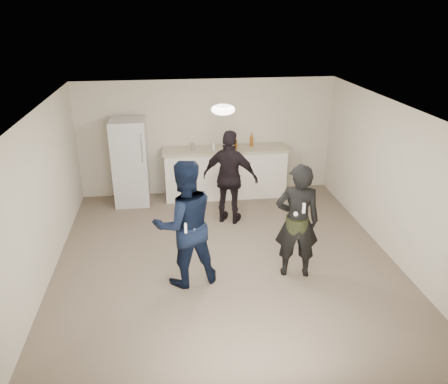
{
  "coord_description": "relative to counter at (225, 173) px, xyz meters",
  "views": [
    {
      "loc": [
        -0.85,
        -6.13,
        3.87
      ],
      "look_at": [
        0.0,
        0.2,
        1.15
      ],
      "focal_mm": 35.0,
      "sensor_mm": 36.0,
      "label": 1
    }
  ],
  "objects": [
    {
      "name": "floor",
      "position": [
        -0.36,
        -2.67,
        -0.53
      ],
      "size": [
        6.0,
        6.0,
        0.0
      ],
      "primitive_type": "plane",
      "color": "#6B5B4C",
      "rests_on": "ground"
    },
    {
      "name": "ceiling",
      "position": [
        -0.36,
        -2.67,
        1.98
      ],
      "size": [
        6.0,
        6.0,
        0.0
      ],
      "primitive_type": "plane",
      "rotation": [
        3.14,
        0.0,
        0.0
      ],
      "color": "silver",
      "rests_on": "wall_back"
    },
    {
      "name": "wall_back",
      "position": [
        -0.36,
        0.33,
        0.72
      ],
      "size": [
        6.0,
        0.0,
        6.0
      ],
      "primitive_type": "plane",
      "rotation": [
        1.57,
        0.0,
        0.0
      ],
      "color": "beige",
      "rests_on": "floor"
    },
    {
      "name": "wall_front",
      "position": [
        -0.36,
        -5.67,
        0.72
      ],
      "size": [
        6.0,
        0.0,
        6.0
      ],
      "primitive_type": "plane",
      "rotation": [
        -1.57,
        0.0,
        0.0
      ],
      "color": "beige",
      "rests_on": "floor"
    },
    {
      "name": "wall_left",
      "position": [
        -3.11,
        -2.67,
        0.72
      ],
      "size": [
        0.0,
        6.0,
        6.0
      ],
      "primitive_type": "plane",
      "rotation": [
        1.57,
        0.0,
        1.57
      ],
      "color": "beige",
      "rests_on": "floor"
    },
    {
      "name": "wall_right",
      "position": [
        2.39,
        -2.67,
        0.72
      ],
      "size": [
        0.0,
        6.0,
        6.0
      ],
      "primitive_type": "plane",
      "rotation": [
        1.57,
        0.0,
        -1.57
      ],
      "color": "beige",
      "rests_on": "floor"
    },
    {
      "name": "counter",
      "position": [
        0.0,
        0.0,
        0.0
      ],
      "size": [
        2.6,
        0.56,
        1.05
      ],
      "primitive_type": "cube",
      "color": "white",
      "rests_on": "floor"
    },
    {
      "name": "counter_top",
      "position": [
        0.0,
        0.0,
        0.55
      ],
      "size": [
        2.68,
        0.64,
        0.04
      ],
      "primitive_type": "cube",
      "color": "beige",
      "rests_on": "counter"
    },
    {
      "name": "fridge",
      "position": [
        -2.0,
        -0.07,
        0.38
      ],
      "size": [
        0.7,
        0.7,
        1.8
      ],
      "primitive_type": "cube",
      "color": "silver",
      "rests_on": "floor"
    },
    {
      "name": "fridge_handle",
      "position": [
        -1.72,
        -0.44,
        0.78
      ],
      "size": [
        0.02,
        0.02,
        0.6
      ],
      "primitive_type": "cylinder",
      "color": "silver",
      "rests_on": "fridge"
    },
    {
      "name": "ceiling_dome",
      "position": [
        -0.36,
        -2.37,
        1.93
      ],
      "size": [
        0.36,
        0.36,
        0.16
      ],
      "primitive_type": "ellipsoid",
      "color": "white",
      "rests_on": "ceiling"
    },
    {
      "name": "shaker",
      "position": [
        -0.69,
        -0.04,
        0.65
      ],
      "size": [
        0.08,
        0.08,
        0.17
      ],
      "primitive_type": "cylinder",
      "color": "silver",
      "rests_on": "counter_top"
    },
    {
      "name": "man",
      "position": [
        -1.03,
        -3.15,
        0.45
      ],
      "size": [
        1.09,
        0.94,
        1.94
      ],
      "primitive_type": "imported",
      "rotation": [
        0.0,
        0.0,
        3.38
      ],
      "color": "#0E1C3B",
      "rests_on": "floor"
    },
    {
      "name": "woman",
      "position": [
        0.65,
        -3.18,
        0.39
      ],
      "size": [
        0.73,
        0.54,
        1.82
      ],
      "primitive_type": "imported",
      "rotation": [
        0.0,
        0.0,
        2.98
      ],
      "color": "black",
      "rests_on": "floor"
    },
    {
      "name": "camo_shorts",
      "position": [
        0.65,
        -3.18,
        0.32
      ],
      "size": [
        0.34,
        0.34,
        0.28
      ],
      "primitive_type": "cylinder",
      "color": "#2B3417",
      "rests_on": "woman"
    },
    {
      "name": "spectator",
      "position": [
        -0.08,
        -1.25,
        0.38
      ],
      "size": [
        1.15,
        0.86,
        1.82
      ],
      "primitive_type": "imported",
      "rotation": [
        0.0,
        0.0,
        2.7
      ],
      "color": "black",
      "rests_on": "floor"
    },
    {
      "name": "remote_man",
      "position": [
        -1.03,
        -3.43,
        0.53
      ],
      "size": [
        0.04,
        0.04,
        0.15
      ],
      "primitive_type": "cube",
      "color": "white",
      "rests_on": "man"
    },
    {
      "name": "nunchuk_man",
      "position": [
        -0.91,
        -3.4,
        0.45
      ],
      "size": [
        0.07,
        0.07,
        0.07
      ],
      "primitive_type": "sphere",
      "color": "white",
      "rests_on": "man"
    },
    {
      "name": "remote_woman",
      "position": [
        0.65,
        -3.43,
        0.72
      ],
      "size": [
        0.04,
        0.04,
        0.15
      ],
      "primitive_type": "cube",
      "color": "white",
      "rests_on": "woman"
    },
    {
      "name": "nunchuk_woman",
      "position": [
        0.55,
        -3.4,
        0.62
      ],
      "size": [
        0.07,
        0.07,
        0.07
      ],
      "primitive_type": "sphere",
      "color": "silver",
      "rests_on": "woman"
    },
    {
      "name": "bottle_cluster",
      "position": [
        0.18,
        -0.05,
        0.67
      ],
      "size": [
        0.91,
        0.28,
        0.25
      ],
      "color": "brown",
      "rests_on": "counter_top"
    }
  ]
}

